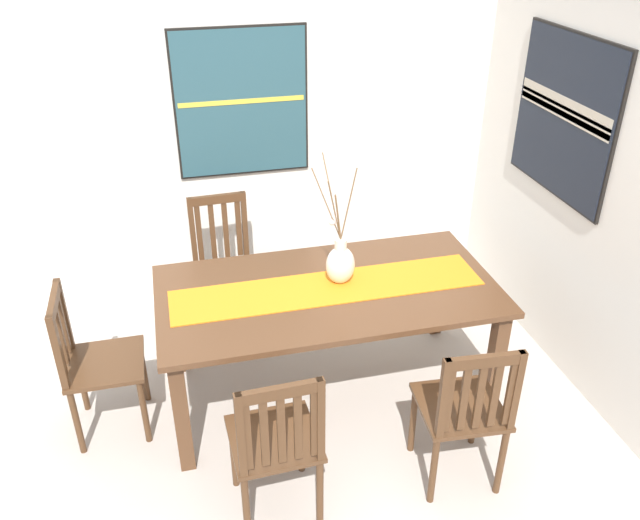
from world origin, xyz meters
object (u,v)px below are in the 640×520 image
chair_3 (224,265)px  chair_0 (465,409)px  chair_1 (94,361)px  painting_on_back_wall (242,103)px  dining_table (328,302)px  painting_on_side_wall (565,116)px  chair_2 (276,441)px  centerpiece_vase (340,262)px

chair_3 → chair_0: bearing=-59.6°
chair_1 → painting_on_back_wall: bearing=50.4°
dining_table → chair_0: 1.01m
painting_on_back_wall → painting_on_side_wall: (1.81, -1.01, 0.08)m
chair_1 → chair_2: bearing=-44.6°
dining_table → painting_on_back_wall: 1.56m
centerpiece_vase → chair_0: 1.07m
dining_table → centerpiece_vase: size_ratio=2.62×
chair_0 → chair_2: chair_2 is taller
chair_0 → painting_on_side_wall: bearing=47.5°
chair_1 → painting_on_back_wall: size_ratio=0.91×
painting_on_side_wall → chair_2: bearing=-150.6°
chair_3 → painting_on_side_wall: size_ratio=0.98×
chair_2 → dining_table: bearing=61.2°
chair_0 → centerpiece_vase: bearing=114.0°
dining_table → chair_1: 1.35m
chair_2 → painting_on_side_wall: 2.54m
chair_1 → painting_on_side_wall: (2.87, 0.27, 1.09)m
chair_0 → chair_3: bearing=120.4°
chair_1 → centerpiece_vase: bearing=1.9°
chair_1 → chair_2: 1.22m
centerpiece_vase → chair_2: size_ratio=0.80×
chair_3 → painting_on_back_wall: painting_on_back_wall is taller
dining_table → chair_3: (-0.52, 0.85, -0.16)m
painting_on_back_wall → painting_on_side_wall: bearing=-29.2°
chair_0 → chair_1: size_ratio=1.01×
chair_2 → painting_on_side_wall: bearing=29.4°
centerpiece_vase → chair_3: centerpiece_vase is taller
painting_on_back_wall → chair_2: bearing=-95.2°
chair_0 → dining_table: bearing=119.6°
dining_table → chair_2: 0.99m
chair_0 → painting_on_back_wall: size_ratio=0.92×
centerpiece_vase → chair_1: bearing=-178.1°
dining_table → chair_0: (0.49, -0.86, -0.17)m
chair_0 → chair_2: (-0.96, 0.01, 0.00)m
dining_table → centerpiece_vase: centerpiece_vase is taller
chair_2 → painting_on_back_wall: 2.37m
dining_table → painting_on_back_wall: (-0.28, 1.28, 0.84)m
centerpiece_vase → painting_on_side_wall: size_ratio=0.75×
dining_table → chair_3: bearing=121.3°
dining_table → chair_2: chair_2 is taller
centerpiece_vase → chair_0: size_ratio=0.81×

